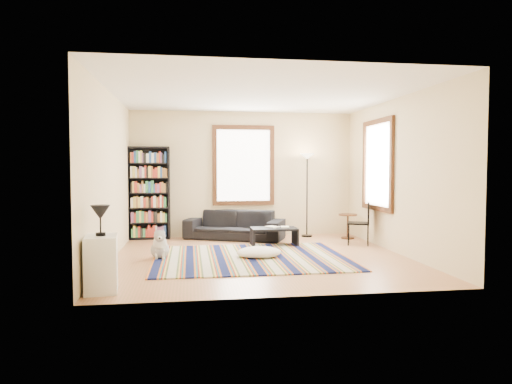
{
  "coord_description": "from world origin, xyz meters",
  "views": [
    {
      "loc": [
        -1.2,
        -7.76,
        1.54
      ],
      "look_at": [
        0.0,
        0.5,
        1.1
      ],
      "focal_mm": 32.0,
      "sensor_mm": 36.0,
      "label": 1
    }
  ],
  "objects": [
    {
      "name": "white_cabinet",
      "position": [
        -2.3,
        -1.93,
        0.35
      ],
      "size": [
        0.44,
        0.54,
        0.7
      ],
      "primitive_type": "cube",
      "rotation": [
        0.0,
        0.0,
        0.12
      ],
      "color": "white",
      "rests_on": "floor"
    },
    {
      "name": "sofa",
      "position": [
        -0.25,
        2.05,
        0.31
      ],
      "size": [
        2.26,
        1.58,
        0.62
      ],
      "primitive_type": "imported",
      "rotation": [
        0.0,
        0.0,
        -0.4
      ],
      "color": "black",
      "rests_on": "floor"
    },
    {
      "name": "book_b",
      "position": [
        0.59,
        1.1,
        0.37
      ],
      "size": [
        0.19,
        0.24,
        0.02
      ],
      "primitive_type": "imported",
      "rotation": [
        0.0,
        0.0,
        -0.15
      ],
      "color": "beige",
      "rests_on": "coffee_table"
    },
    {
      "name": "wall_back",
      "position": [
        0.0,
        2.55,
        1.4
      ],
      "size": [
        5.0,
        0.1,
        2.8
      ],
      "primitive_type": "cube",
      "color": "beige",
      "rests_on": "floor"
    },
    {
      "name": "coffee_table",
      "position": [
        0.44,
        1.05,
        0.18
      ],
      "size": [
        1.03,
        0.83,
        0.36
      ],
      "primitive_type": "cube",
      "rotation": [
        0.0,
        0.0,
        -0.43
      ],
      "color": "black",
      "rests_on": "floor"
    },
    {
      "name": "bookshelf",
      "position": [
        -2.08,
        2.32,
        1.0
      ],
      "size": [
        0.9,
        0.3,
        2.0
      ],
      "primitive_type": "cube",
      "color": "black",
      "rests_on": "floor"
    },
    {
      "name": "wall_right",
      "position": [
        2.55,
        0.0,
        1.4
      ],
      "size": [
        0.1,
        5.0,
        2.8
      ],
      "primitive_type": "cube",
      "color": "beige",
      "rests_on": "floor"
    },
    {
      "name": "floor_cushion",
      "position": [
        -0.04,
        -0.1,
        0.1
      ],
      "size": [
        0.78,
        0.6,
        0.19
      ],
      "primitive_type": "ellipsoid",
      "rotation": [
        0.0,
        0.0,
        -0.03
      ],
      "color": "silver",
      "rests_on": "floor"
    },
    {
      "name": "book_a",
      "position": [
        0.34,
        1.05,
        0.37
      ],
      "size": [
        0.31,
        0.29,
        0.02
      ],
      "primitive_type": "imported",
      "rotation": [
        0.0,
        0.0,
        0.58
      ],
      "color": "beige",
      "rests_on": "coffee_table"
    },
    {
      "name": "table_lamp",
      "position": [
        -2.3,
        -1.93,
        0.89
      ],
      "size": [
        0.31,
        0.31,
        0.38
      ],
      "primitive_type": null,
      "rotation": [
        0.0,
        0.0,
        0.33
      ],
      "color": "black",
      "rests_on": "white_cabinet"
    },
    {
      "name": "folding_chair",
      "position": [
        2.15,
        0.97,
        0.43
      ],
      "size": [
        0.54,
        0.53,
        0.86
      ],
      "primitive_type": "cube",
      "rotation": [
        0.0,
        0.0,
        -0.37
      ],
      "color": "black",
      "rests_on": "floor"
    },
    {
      "name": "window_right",
      "position": [
        2.47,
        0.8,
        1.6
      ],
      "size": [
        0.06,
        1.2,
        1.6
      ],
      "primitive_type": "cube",
      "color": "white",
      "rests_on": "wall_right"
    },
    {
      "name": "floor_lamp",
      "position": [
        1.39,
        2.15,
        0.93
      ],
      "size": [
        0.35,
        0.35,
        1.86
      ],
      "primitive_type": null,
      "rotation": [
        0.0,
        0.0,
        -0.17
      ],
      "color": "black",
      "rests_on": "floor"
    },
    {
      "name": "rug",
      "position": [
        -0.18,
        -0.12,
        0.01
      ],
      "size": [
        3.27,
        2.62,
        0.02
      ],
      "primitive_type": "cube",
      "color": "#0C123D",
      "rests_on": "floor"
    },
    {
      "name": "wall_left",
      "position": [
        -2.55,
        0.0,
        1.4
      ],
      "size": [
        0.1,
        5.0,
        2.8
      ],
      "primitive_type": "cube",
      "color": "beige",
      "rests_on": "floor"
    },
    {
      "name": "side_table",
      "position": [
        2.2,
        1.72,
        0.27
      ],
      "size": [
        0.43,
        0.43,
        0.54
      ],
      "primitive_type": "cylinder",
      "rotation": [
        0.0,
        0.0,
        0.08
      ],
      "color": "#4E2713",
      "rests_on": "floor"
    },
    {
      "name": "wall_front",
      "position": [
        0.0,
        -2.55,
        1.4
      ],
      "size": [
        5.0,
        0.1,
        2.8
      ],
      "primitive_type": "cube",
      "color": "beige",
      "rests_on": "floor"
    },
    {
      "name": "dog",
      "position": [
        -1.71,
        0.09,
        0.25
      ],
      "size": [
        0.38,
        0.52,
        0.5
      ],
      "primitive_type": null,
      "rotation": [
        0.0,
        0.0,
        0.06
      ],
      "color": "silver",
      "rests_on": "floor"
    },
    {
      "name": "ceiling",
      "position": [
        0.0,
        0.0,
        2.85
      ],
      "size": [
        5.0,
        5.0,
        0.1
      ],
      "primitive_type": "cube",
      "color": "white",
      "rests_on": "floor"
    },
    {
      "name": "floor",
      "position": [
        0.0,
        0.0,
        -0.05
      ],
      "size": [
        5.0,
        5.0,
        0.1
      ],
      "primitive_type": "cube",
      "color": "#B77753",
      "rests_on": "ground"
    },
    {
      "name": "window_back",
      "position": [
        0.0,
        2.47,
        1.6
      ],
      "size": [
        1.2,
        0.06,
        1.6
      ],
      "primitive_type": "cube",
      "color": "white",
      "rests_on": "wall_back"
    }
  ]
}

